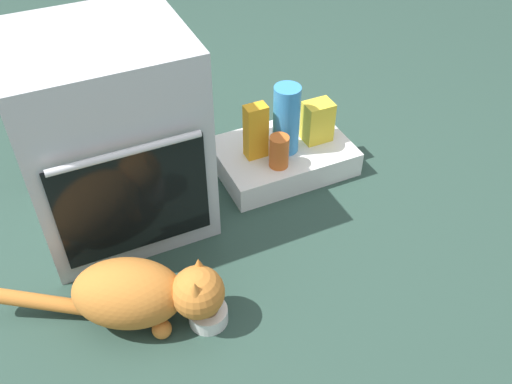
{
  "coord_description": "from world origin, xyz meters",
  "views": [
    {
      "loc": [
        -0.29,
        -1.33,
        1.55
      ],
      "look_at": [
        0.32,
        -0.01,
        0.25
      ],
      "focal_mm": 39.12,
      "sensor_mm": 36.0,
      "label": 1
    }
  ],
  "objects_px": {
    "cat": "(141,293)",
    "snack_bag": "(317,121)",
    "oven": "(110,136)",
    "juice_carton": "(256,131)",
    "pantry_cabinet": "(283,156)",
    "water_bottle": "(286,119)",
    "sauce_jar": "(279,152)",
    "food_bowl": "(208,314)"
  },
  "relations": [
    {
      "from": "oven",
      "to": "cat",
      "type": "height_order",
      "value": "oven"
    },
    {
      "from": "food_bowl",
      "to": "water_bottle",
      "type": "height_order",
      "value": "water_bottle"
    },
    {
      "from": "juice_carton",
      "to": "sauce_jar",
      "type": "bearing_deg",
      "value": -61.05
    },
    {
      "from": "cat",
      "to": "water_bottle",
      "type": "xyz_separation_m",
      "value": [
        0.77,
        0.51,
        0.13
      ]
    },
    {
      "from": "food_bowl",
      "to": "snack_bag",
      "type": "height_order",
      "value": "snack_bag"
    },
    {
      "from": "snack_bag",
      "to": "sauce_jar",
      "type": "relative_size",
      "value": 1.29
    },
    {
      "from": "pantry_cabinet",
      "to": "water_bottle",
      "type": "distance_m",
      "value": 0.21
    },
    {
      "from": "food_bowl",
      "to": "water_bottle",
      "type": "distance_m",
      "value": 0.87
    },
    {
      "from": "cat",
      "to": "snack_bag",
      "type": "bearing_deg",
      "value": 56.09
    },
    {
      "from": "pantry_cabinet",
      "to": "snack_bag",
      "type": "bearing_deg",
      "value": -4.33
    },
    {
      "from": "food_bowl",
      "to": "cat",
      "type": "bearing_deg",
      "value": 152.95
    },
    {
      "from": "oven",
      "to": "snack_bag",
      "type": "relative_size",
      "value": 4.24
    },
    {
      "from": "cat",
      "to": "juice_carton",
      "type": "xyz_separation_m",
      "value": [
        0.64,
        0.52,
        0.1
      ]
    },
    {
      "from": "food_bowl",
      "to": "water_bottle",
      "type": "xyz_separation_m",
      "value": [
        0.59,
        0.6,
        0.23
      ]
    },
    {
      "from": "juice_carton",
      "to": "oven",
      "type": "bearing_deg",
      "value": 179.68
    },
    {
      "from": "sauce_jar",
      "to": "juice_carton",
      "type": "bearing_deg",
      "value": 118.95
    },
    {
      "from": "cat",
      "to": "juice_carton",
      "type": "relative_size",
      "value": 2.94
    },
    {
      "from": "pantry_cabinet",
      "to": "water_bottle",
      "type": "relative_size",
      "value": 1.89
    },
    {
      "from": "oven",
      "to": "juice_carton",
      "type": "distance_m",
      "value": 0.59
    },
    {
      "from": "sauce_jar",
      "to": "water_bottle",
      "type": "relative_size",
      "value": 0.47
    },
    {
      "from": "snack_bag",
      "to": "juice_carton",
      "type": "bearing_deg",
      "value": 178.82
    },
    {
      "from": "snack_bag",
      "to": "water_bottle",
      "type": "xyz_separation_m",
      "value": [
        -0.16,
        -0.01,
        0.06
      ]
    },
    {
      "from": "oven",
      "to": "juice_carton",
      "type": "xyz_separation_m",
      "value": [
        0.57,
        -0.0,
        -0.15
      ]
    },
    {
      "from": "juice_carton",
      "to": "water_bottle",
      "type": "height_order",
      "value": "water_bottle"
    },
    {
      "from": "sauce_jar",
      "to": "juice_carton",
      "type": "distance_m",
      "value": 0.13
    },
    {
      "from": "sauce_jar",
      "to": "food_bowl",
      "type": "bearing_deg",
      "value": -134.94
    },
    {
      "from": "snack_bag",
      "to": "juice_carton",
      "type": "relative_size",
      "value": 0.75
    },
    {
      "from": "oven",
      "to": "sauce_jar",
      "type": "height_order",
      "value": "oven"
    },
    {
      "from": "oven",
      "to": "snack_bag",
      "type": "height_order",
      "value": "oven"
    },
    {
      "from": "sauce_jar",
      "to": "oven",
      "type": "bearing_deg",
      "value": 170.52
    },
    {
      "from": "food_bowl",
      "to": "cat",
      "type": "height_order",
      "value": "cat"
    },
    {
      "from": "cat",
      "to": "snack_bag",
      "type": "distance_m",
      "value": 1.06
    },
    {
      "from": "oven",
      "to": "water_bottle",
      "type": "xyz_separation_m",
      "value": [
        0.7,
        -0.02,
        -0.12
      ]
    },
    {
      "from": "oven",
      "to": "food_bowl",
      "type": "distance_m",
      "value": 0.72
    },
    {
      "from": "oven",
      "to": "juice_carton",
      "type": "height_order",
      "value": "oven"
    },
    {
      "from": "food_bowl",
      "to": "juice_carton",
      "type": "xyz_separation_m",
      "value": [
        0.46,
        0.62,
        0.2
      ]
    },
    {
      "from": "cat",
      "to": "juice_carton",
      "type": "distance_m",
      "value": 0.83
    },
    {
      "from": "pantry_cabinet",
      "to": "water_bottle",
      "type": "bearing_deg",
      "value": -91.8
    },
    {
      "from": "food_bowl",
      "to": "snack_bag",
      "type": "bearing_deg",
      "value": 39.39
    },
    {
      "from": "snack_bag",
      "to": "sauce_jar",
      "type": "xyz_separation_m",
      "value": [
        -0.23,
        -0.1,
        -0.02
      ]
    },
    {
      "from": "food_bowl",
      "to": "cat",
      "type": "xyz_separation_m",
      "value": [
        -0.18,
        0.09,
        0.1
      ]
    },
    {
      "from": "cat",
      "to": "snack_bag",
      "type": "xyz_separation_m",
      "value": [
        0.93,
        0.51,
        0.07
      ]
    }
  ]
}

